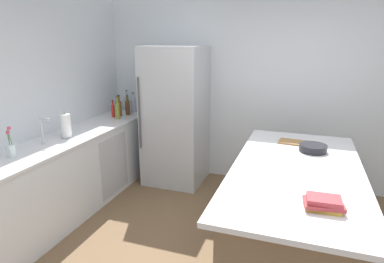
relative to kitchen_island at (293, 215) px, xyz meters
The scene contains 16 objects.
wall_rear 2.02m from the kitchen_island, 104.33° to the left, with size 6.00×0.10×2.60m, color silver.
counter_run_left 2.56m from the kitchen_island, behind, with size 0.64×2.86×0.93m.
kitchen_island is the anchor object (origin of this frame).
refrigerator 2.23m from the kitchen_island, 141.37° to the left, with size 0.80×0.78×1.93m.
sink_faucet 2.68m from the kitchen_island, behind, with size 0.15×0.05×0.30m.
flower_vase 2.72m from the kitchen_island, 166.61° to the right, with size 0.08×0.08×0.30m.
paper_towel_roll 2.60m from the kitchen_island, behind, with size 0.14×0.14×0.31m.
soda_bottle 2.97m from the kitchen_island, 148.08° to the left, with size 0.07×0.07×0.30m.
gin_bottle 2.96m from the kitchen_island, 150.27° to the left, with size 0.07×0.07×0.35m.
syrup_bottle 2.86m from the kitchen_island, 151.27° to the left, with size 0.07×0.07×0.30m.
whiskey_bottle 2.89m from the kitchen_island, 153.85° to the left, with size 0.07×0.07×0.31m.
hot_sauce_bottle 2.88m from the kitchen_island, 156.02° to the left, with size 0.05×0.05×0.25m.
olive_oil_bottle 2.74m from the kitchen_island, 156.52° to the left, with size 0.05×0.05×0.32m.
cookbook_stack 0.88m from the kitchen_island, 74.82° to the right, with size 0.27×0.21×0.08m.
mixing_bowl 0.72m from the kitchen_island, 75.57° to the left, with size 0.27×0.27×0.07m.
cutting_board 0.87m from the kitchen_island, 94.42° to the left, with size 0.34×0.22×0.02m.
Camera 1 is at (0.46, -2.36, 2.02)m, focal length 30.62 mm.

